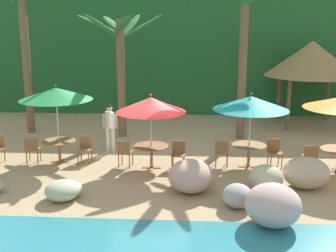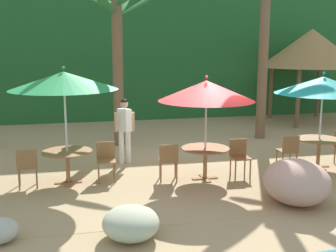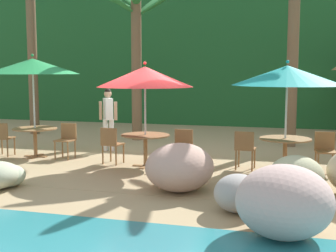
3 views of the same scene
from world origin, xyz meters
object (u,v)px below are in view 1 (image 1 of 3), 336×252
chair_red_inland (125,152)px  chair_teal_seaward (274,150)px  umbrella_red (151,105)px  waiter_in_white (110,124)px  dining_table_red (151,149)px  palm_tree_nearest (24,31)px  chair_red_seaward (178,153)px  umbrella_teal (251,103)px  chair_green_inland (32,148)px  palm_tree_third (244,31)px  chair_teal_inland (222,152)px  dining_table_teal (249,149)px  palm_tree_second (120,53)px  chair_orange_inland (310,156)px  umbrella_green (56,94)px  dining_table_green (59,144)px  chair_green_seaward (85,147)px  palapa_hut (312,59)px

chair_red_inland → chair_teal_seaward: bearing=5.2°
umbrella_red → waiter_in_white: umbrella_red is taller
dining_table_red → palm_tree_nearest: palm_tree_nearest is taller
chair_red_seaward → umbrella_teal: umbrella_teal is taller
chair_green_inland → palm_tree_third: palm_tree_third is taller
chair_teal_inland → palm_tree_nearest: palm_tree_nearest is taller
dining_table_red → waiter_in_white: bearing=133.5°
dining_table_teal → palm_tree_second: bearing=142.4°
umbrella_teal → chair_teal_seaward: size_ratio=2.76×
umbrella_teal → chair_orange_inland: 2.43m
chair_teal_seaward → umbrella_green: bearing=-179.3°
chair_teal_seaward → umbrella_teal: bearing=-167.4°
dining_table_teal → chair_green_inland: bearing=-179.5°
dining_table_teal → chair_red_inland: bearing=-176.4°
umbrella_green → chair_green_inland: bearing=-168.4°
dining_table_green → umbrella_red: umbrella_red is taller
chair_orange_inland → chair_teal_inland: bearing=174.2°
chair_green_inland → palm_tree_third: 8.72m
palm_tree_second → chair_red_inland: bearing=-79.1°
chair_green_inland → chair_teal_inland: 6.13m
dining_table_green → chair_green_seaward: (0.85, 0.06, -0.10)m
chair_teal_inland → palm_tree_second: size_ratio=0.18×
umbrella_teal → waiter_in_white: 5.05m
dining_table_red → chair_red_seaward: bearing=3.6°
umbrella_teal → dining_table_red: bearing=-174.8°
umbrella_teal → waiter_in_white: (-4.71, 1.45, -1.09)m
dining_table_green → dining_table_teal: 6.15m
dining_table_red → waiter_in_white: 2.41m
umbrella_red → dining_table_red: 1.43m
chair_teal_inland → waiter_in_white: bearing=158.9°
chair_green_inland → waiter_in_white: waiter_in_white is taller
palm_tree_third → chair_teal_seaward: bearing=-77.4°
dining_table_red → dining_table_teal: 3.09m
chair_red_seaward → dining_table_teal: bearing=5.8°
dining_table_green → palm_tree_nearest: bearing=121.8°
dining_table_red → chair_orange_inland: 4.91m
umbrella_teal → palm_tree_second: (-4.67, 3.59, 1.26)m
palm_tree_nearest → chair_red_inland: bearing=-42.3°
umbrella_green → chair_teal_seaward: size_ratio=2.99×
dining_table_red → chair_teal_inland: chair_teal_inland is taller
palapa_hut → chair_teal_seaward: bearing=-112.9°
chair_red_inland → umbrella_red: bearing=-2.4°
chair_red_seaward → chair_teal_seaward: 3.08m
dining_table_green → palapa_hut: bearing=32.1°
chair_orange_inland → palapa_hut: palapa_hut is taller
umbrella_red → palapa_hut: palapa_hut is taller
dining_table_green → chair_green_inland: bearing=-168.4°
umbrella_green → chair_green_seaward: size_ratio=2.99×
umbrella_teal → chair_orange_inland: (1.83, -0.31, -1.57)m
chair_green_inland → umbrella_red: umbrella_red is taller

